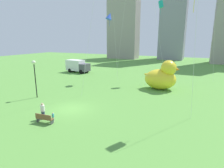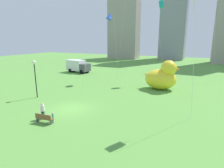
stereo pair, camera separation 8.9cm
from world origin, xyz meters
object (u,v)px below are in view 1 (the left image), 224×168
at_px(park_bench, 44,118).
at_px(kite_blue, 109,16).
at_px(person_child, 53,117).
at_px(lamppost, 34,69).
at_px(person_adult, 43,110).
at_px(box_truck, 77,66).
at_px(giant_inflatable_duck, 162,77).
at_px(kite_teal, 161,5).

distance_m(park_bench, kite_blue, 22.14).
distance_m(person_child, lamppost, 9.22).
height_order(person_adult, box_truck, box_truck).
relative_size(box_truck, kite_blue, 0.48).
height_order(box_truck, kite_blue, kite_blue).
height_order(person_adult, giant_inflatable_duck, giant_inflatable_duck).
bearing_deg(park_bench, lamppost, 141.00).
distance_m(giant_inflatable_duck, kite_teal, 13.02).
xyz_separation_m(person_child, lamppost, (-7.16, 4.77, 3.30)).
bearing_deg(person_child, kite_teal, 77.58).
bearing_deg(kite_teal, person_child, -102.42).
bearing_deg(kite_teal, person_adult, -105.59).
height_order(park_bench, person_adult, person_adult).
xyz_separation_m(park_bench, lamppost, (-6.68, 5.41, 3.31)).
distance_m(park_bench, kite_teal, 26.64).
relative_size(park_bench, lamppost, 0.35).
relative_size(person_adult, kite_blue, 0.13).
bearing_deg(box_truck, giant_inflatable_duck, -18.71).
bearing_deg(person_child, box_truck, 120.70).
bearing_deg(kite_blue, park_bench, -82.07).
bearing_deg(kite_teal, lamppost, -124.74).
relative_size(person_child, kite_blue, 0.07).
relative_size(person_adult, giant_inflatable_duck, 0.30).
bearing_deg(park_bench, box_truck, 119.15).
bearing_deg(park_bench, kite_blue, 97.93).
distance_m(box_truck, kite_teal, 21.96).
bearing_deg(person_adult, kite_teal, 74.41).
bearing_deg(kite_blue, lamppost, -106.40).
bearing_deg(person_adult, giant_inflatable_duck, 62.99).
xyz_separation_m(park_bench, person_adult, (-0.81, 0.67, 0.42)).
relative_size(park_bench, box_truck, 0.30).
bearing_deg(kite_teal, kite_blue, -155.33).
bearing_deg(person_adult, park_bench, -39.68).
xyz_separation_m(person_adult, giant_inflatable_duck, (8.14, 15.97, 1.03)).
distance_m(person_child, box_truck, 26.70).
height_order(park_bench, kite_teal, kite_teal).
xyz_separation_m(park_bench, box_truck, (-13.15, 23.58, 0.96)).
bearing_deg(person_adult, box_truck, 118.31).
distance_m(lamppost, kite_teal, 23.13).
height_order(person_adult, kite_teal, kite_teal).
bearing_deg(lamppost, giant_inflatable_duck, 38.71).
relative_size(giant_inflatable_duck, box_truck, 0.94).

